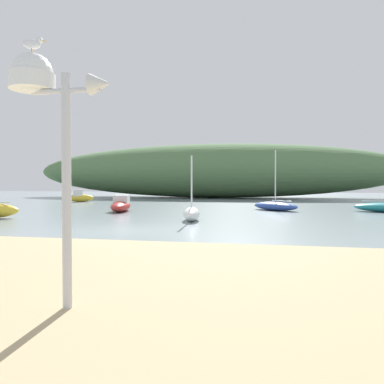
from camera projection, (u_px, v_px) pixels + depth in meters
ground_plane at (125, 230)px, 14.15m from camera, size 120.00×120.00×0.00m
distant_hill at (213, 171)px, 45.87m from camera, size 46.28×10.59×6.61m
mast_structure at (43, 94)px, 4.78m from camera, size 1.38×0.57×3.29m
seagull_on_radar at (33, 43)px, 4.80m from camera, size 0.29×0.19×0.22m
sailboat_far_right at (275, 206)px, 24.42m from camera, size 3.47×3.29×3.97m
motorboat_centre_water at (121, 205)px, 23.60m from camera, size 1.88×3.63×1.03m
motorboat_inner_mooring at (80, 197)px, 35.61m from camera, size 2.55×1.94×1.18m
sailboat_near_shore at (192, 214)px, 17.79m from camera, size 1.20×2.64×3.12m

